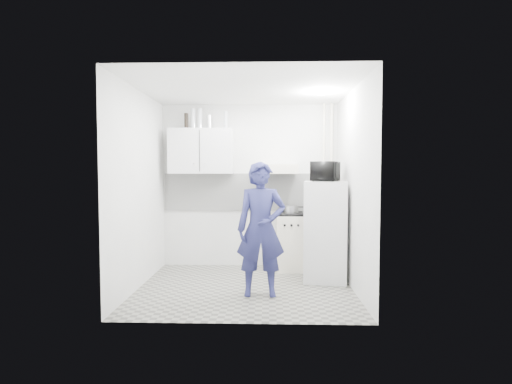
{
  "coord_description": "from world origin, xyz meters",
  "views": [
    {
      "loc": [
        0.3,
        -5.19,
        1.54
      ],
      "look_at": [
        0.13,
        0.3,
        1.25
      ],
      "focal_mm": 28.0,
      "sensor_mm": 36.0,
      "label": 1
    }
  ],
  "objects": [
    {
      "name": "canister_a",
      "position": [
        -0.63,
        1.07,
        2.31
      ],
      "size": [
        0.08,
        0.08,
        0.21
      ],
      "primitive_type": "cylinder",
      "color": "silver",
      "rests_on": "upper_cabinet"
    },
    {
      "name": "floor",
      "position": [
        0.0,
        0.0,
        0.0
      ],
      "size": [
        2.8,
        2.8,
        0.0
      ],
      "primitive_type": "plane",
      "color": "gray",
      "rests_on": "ground"
    },
    {
      "name": "bottle_d",
      "position": [
        -0.77,
        1.07,
        2.36
      ],
      "size": [
        0.07,
        0.07,
        0.31
      ],
      "primitive_type": "cylinder",
      "color": "#B2B7BC",
      "rests_on": "upper_cabinet"
    },
    {
      "name": "backsplash",
      "position": [
        0.0,
        1.24,
        1.2
      ],
      "size": [
        2.74,
        0.03,
        0.6
      ],
      "primitive_type": "cube",
      "color": "white",
      "rests_on": "wall_back"
    },
    {
      "name": "wall_left",
      "position": [
        -1.4,
        0.0,
        1.3
      ],
      "size": [
        0.0,
        2.6,
        2.6
      ],
      "primitive_type": "plane",
      "rotation": [
        1.57,
        0.0,
        1.57
      ],
      "color": "white",
      "rests_on": "floor"
    },
    {
      "name": "bottle_b",
      "position": [
        -0.99,
        1.07,
        2.32
      ],
      "size": [
        0.06,
        0.06,
        0.24
      ],
      "primitive_type": "cylinder",
      "color": "black",
      "rests_on": "upper_cabinet"
    },
    {
      "name": "bottle_e",
      "position": [
        -0.36,
        1.07,
        2.33
      ],
      "size": [
        0.07,
        0.07,
        0.27
      ],
      "primitive_type": "cylinder",
      "color": "#B2B7BC",
      "rests_on": "upper_cabinet"
    },
    {
      "name": "stove",
      "position": [
        0.7,
        1.0,
        0.43
      ],
      "size": [
        0.54,
        0.54,
        0.86
      ],
      "primitive_type": "cube",
      "color": "silver",
      "rests_on": "floor"
    },
    {
      "name": "bottle_c",
      "position": [
        -0.88,
        1.07,
        2.36
      ],
      "size": [
        0.08,
        0.08,
        0.31
      ],
      "primitive_type": "cylinder",
      "color": "#B2B7BC",
      "rests_on": "upper_cabinet"
    },
    {
      "name": "wall_right",
      "position": [
        1.4,
        0.0,
        1.3
      ],
      "size": [
        0.0,
        2.6,
        2.6
      ],
      "primitive_type": "plane",
      "rotation": [
        1.57,
        0.0,
        -1.57
      ],
      "color": "white",
      "rests_on": "floor"
    },
    {
      "name": "ceiling_spot_fixture",
      "position": [
        1.0,
        0.2,
        2.57
      ],
      "size": [
        0.1,
        0.1,
        0.02
      ],
      "primitive_type": "cylinder",
      "color": "white",
      "rests_on": "ceiling"
    },
    {
      "name": "microwave",
      "position": [
        1.1,
        0.4,
        1.53
      ],
      "size": [
        0.58,
        0.48,
        0.27
      ],
      "primitive_type": "imported",
      "rotation": [
        0.0,
        0.0,
        1.25
      ],
      "color": "black",
      "rests_on": "fridge"
    },
    {
      "name": "pipe_a",
      "position": [
        1.3,
        1.17,
        1.3
      ],
      "size": [
        0.05,
        0.05,
        2.6
      ],
      "primitive_type": "cylinder",
      "color": "silver",
      "rests_on": "floor"
    },
    {
      "name": "person",
      "position": [
        0.21,
        -0.31,
        0.83
      ],
      "size": [
        0.62,
        0.42,
        1.65
      ],
      "primitive_type": "imported",
      "rotation": [
        0.0,
        0.0,
        0.05
      ],
      "color": "navy",
      "rests_on": "floor"
    },
    {
      "name": "pipe_b",
      "position": [
        1.18,
        1.17,
        1.3
      ],
      "size": [
        0.04,
        0.04,
        2.6
      ],
      "primitive_type": "cylinder",
      "color": "silver",
      "rests_on": "floor"
    },
    {
      "name": "wall_back",
      "position": [
        0.0,
        1.25,
        1.3
      ],
      "size": [
        2.8,
        0.0,
        2.8
      ],
      "primitive_type": "plane",
      "rotation": [
        1.57,
        0.0,
        0.0
      ],
      "color": "white",
      "rests_on": "floor"
    },
    {
      "name": "ceiling",
      "position": [
        0.0,
        0.0,
        2.6
      ],
      "size": [
        2.8,
        2.8,
        0.0
      ],
      "primitive_type": "plane",
      "color": "white",
      "rests_on": "wall_back"
    },
    {
      "name": "stove_top",
      "position": [
        0.7,
        1.0,
        0.88
      ],
      "size": [
        0.52,
        0.52,
        0.03
      ],
      "primitive_type": "cube",
      "color": "black",
      "rests_on": "stove"
    },
    {
      "name": "upper_cabinet",
      "position": [
        -0.75,
        1.07,
        1.85
      ],
      "size": [
        1.0,
        0.35,
        0.7
      ],
      "primitive_type": "cube",
      "color": "white",
      "rests_on": "wall_back"
    },
    {
      "name": "fridge",
      "position": [
        1.1,
        0.4,
        0.7
      ],
      "size": [
        0.65,
        0.65,
        1.4
      ],
      "primitive_type": "cube",
      "rotation": [
        0.0,
        0.0,
        -0.14
      ],
      "color": "white",
      "rests_on": "floor"
    },
    {
      "name": "saucepan",
      "position": [
        0.67,
        0.99,
        0.95
      ],
      "size": [
        0.2,
        0.2,
        0.11
      ],
      "primitive_type": "cylinder",
      "color": "silver",
      "rests_on": "stove_top"
    },
    {
      "name": "range_hood",
      "position": [
        0.45,
        1.0,
        1.57
      ],
      "size": [
        0.6,
        0.5,
        0.14
      ],
      "primitive_type": "cube",
      "color": "silver",
      "rests_on": "wall_back"
    }
  ]
}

